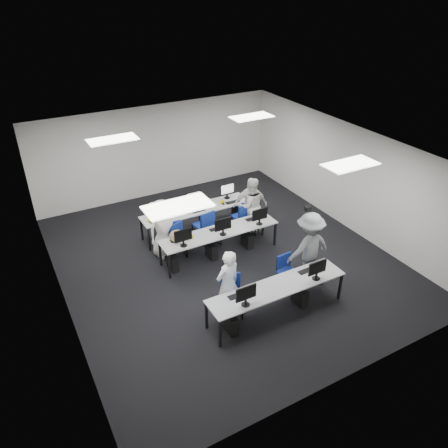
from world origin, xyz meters
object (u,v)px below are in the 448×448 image
desk_mid (220,233)px  student_3 (250,205)px  student_1 (251,205)px  chair_2 (176,245)px  chair_3 (211,237)px  chair_6 (204,231)px  student_2 (163,228)px  chair_4 (247,224)px  chair_1 (287,278)px  chair_5 (172,241)px  photographer (309,247)px  chair_7 (241,222)px  desk_front (277,288)px  student_0 (228,284)px  chair_0 (232,302)px

desk_mid → student_3: 1.51m
student_1 → desk_mid: bearing=38.4°
chair_2 → student_3: student_3 is taller
chair_3 → chair_6: chair_6 is taller
desk_mid → student_2: student_2 is taller
chair_4 → chair_1: bearing=-78.9°
chair_1 → chair_4: 2.67m
chair_5 → chair_6: 0.96m
student_2 → chair_5: bearing=10.8°
chair_5 → student_1: (2.37, -0.13, 0.54)m
student_2 → photographer: 3.73m
chair_7 → student_3: size_ratio=0.55×
desk_front → chair_4: (1.23, 3.22, -0.40)m
desk_front → chair_6: size_ratio=3.30×
chair_1 → student_1: (0.62, 2.68, 0.55)m
chair_2 → chair_7: bearing=9.9°
desk_front → desk_mid: bearing=90.0°
chair_4 → student_3: size_ratio=0.52×
desk_mid → chair_4: size_ratio=3.66×
student_0 → student_3: (2.28, 2.80, 0.02)m
chair_5 → student_1: size_ratio=0.55×
chair_7 → photographer: (0.25, -2.70, 0.61)m
chair_0 → chair_1: (1.59, 0.13, -0.02)m
photographer → desk_mid: bearing=-53.4°
chair_3 → photographer: (1.37, -2.45, 0.63)m
chair_3 → chair_4: bearing=-17.2°
desk_mid → chair_5: (-1.01, 0.82, -0.40)m
student_1 → photographer: bearing=102.2°
desk_mid → chair_5: 1.36m
chair_3 → photographer: photographer is taller
chair_5 → student_3: (2.35, -0.14, 0.55)m
chair_6 → chair_7: bearing=-11.3°
student_0 → chair_3: bearing=-121.4°
desk_mid → chair_3: bearing=88.7°
chair_4 → student_1: (0.13, 0.06, 0.55)m
chair_6 → student_2: size_ratio=0.60×
student_2 → student_3: size_ratio=0.96×
chair_3 → student_0: 2.89m
desk_mid → desk_front: bearing=-90.0°
chair_6 → student_3: size_ratio=0.58×
chair_6 → chair_4: bearing=-18.9°
desk_front → chair_0: size_ratio=3.45×
chair_3 → student_0: student_0 is taller
student_0 → chair_6: bearing=-118.5°
desk_mid → chair_1: (0.74, -2.00, -0.41)m
chair_0 → chair_7: 3.53m
chair_6 → desk_front: bearing=-98.5°
chair_7 → chair_1: bearing=-100.7°
chair_7 → student_2: bearing=179.1°
desk_mid → chair_4: chair_4 is taller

